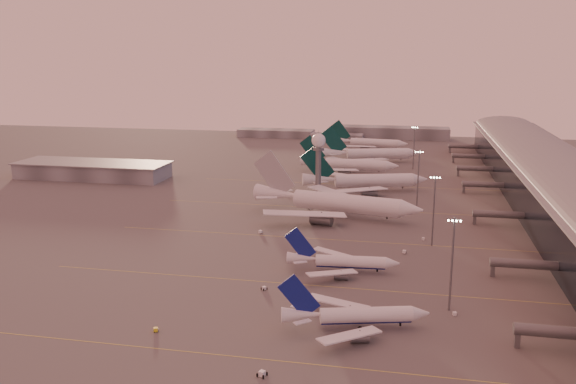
# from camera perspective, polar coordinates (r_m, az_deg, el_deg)

# --- Properties ---
(ground) EXTENTS (700.00, 700.00, 0.00)m
(ground) POSITION_cam_1_polar(r_m,az_deg,el_deg) (172.37, -5.06, -9.39)
(ground) COLOR #575454
(ground) RESTS_ON ground
(taxiway_markings) EXTENTS (180.00, 185.25, 0.02)m
(taxiway_markings) POSITION_cam_1_polar(r_m,az_deg,el_deg) (219.22, 6.73, -4.52)
(taxiway_markings) COLOR gold
(taxiway_markings) RESTS_ON ground
(terminal) EXTENTS (57.00, 362.00, 23.04)m
(terminal) POSITION_cam_1_polar(r_m,az_deg,el_deg) (275.30, 24.18, 0.26)
(terminal) COLOR black
(terminal) RESTS_ON ground
(hangar) EXTENTS (82.00, 27.00, 8.50)m
(hangar) POSITION_cam_1_polar(r_m,az_deg,el_deg) (342.20, -17.79, 1.99)
(hangar) COLOR slate
(hangar) RESTS_ON ground
(radar_tower) EXTENTS (6.40, 6.40, 31.10)m
(radar_tower) POSITION_cam_1_polar(r_m,az_deg,el_deg) (279.35, 2.87, 3.73)
(radar_tower) COLOR slate
(radar_tower) RESTS_ON ground
(mast_a) EXTENTS (3.60, 0.56, 25.00)m
(mast_a) POSITION_cam_1_polar(r_m,az_deg,el_deg) (161.49, 15.10, -6.16)
(mast_a) COLOR slate
(mast_a) RESTS_ON ground
(mast_b) EXTENTS (3.60, 0.56, 25.00)m
(mast_b) POSITION_cam_1_polar(r_m,az_deg,el_deg) (214.11, 13.48, -1.40)
(mast_b) COLOR slate
(mast_b) RESTS_ON ground
(mast_c) EXTENTS (3.60, 0.56, 25.00)m
(mast_c) POSITION_cam_1_polar(r_m,az_deg,el_deg) (267.68, 12.09, 1.49)
(mast_c) COLOR slate
(mast_c) RESTS_ON ground
(mast_d) EXTENTS (3.60, 0.56, 25.00)m
(mast_d) POSITION_cam_1_polar(r_m,az_deg,el_deg) (356.41, 11.70, 4.28)
(mast_d) COLOR slate
(mast_d) RESTS_ON ground
(distant_horizon) EXTENTS (165.00, 37.50, 9.00)m
(distant_horizon) POSITION_cam_1_polar(r_m,az_deg,el_deg) (483.73, 6.29, 5.49)
(distant_horizon) COLOR slate
(distant_horizon) RESTS_ON ground
(narrowbody_near) EXTENTS (36.17, 28.50, 14.42)m
(narrowbody_near) POSITION_cam_1_polar(r_m,az_deg,el_deg) (150.60, 6.34, -11.62)
(narrowbody_near) COLOR white
(narrowbody_near) RESTS_ON ground
(narrowbody_mid) EXTENTS (35.09, 27.94, 13.71)m
(narrowbody_mid) POSITION_cam_1_polar(r_m,az_deg,el_deg) (187.14, 5.14, -6.66)
(narrowbody_mid) COLOR white
(narrowbody_mid) RESTS_ON ground
(widebody_white) EXTENTS (71.72, 56.87, 25.57)m
(widebody_white) POSITION_cam_1_polar(r_m,az_deg,el_deg) (248.69, 4.49, -1.32)
(widebody_white) COLOR white
(widebody_white) RESTS_ON ground
(greentail_a) EXTENTS (60.48, 48.19, 22.49)m
(greentail_a) POSITION_cam_1_polar(r_m,az_deg,el_deg) (295.91, 7.28, 0.81)
(greentail_a) COLOR white
(greentail_a) RESTS_ON ground
(greentail_b) EXTENTS (56.00, 45.10, 20.33)m
(greentail_b) POSITION_cam_1_polar(r_m,az_deg,el_deg) (342.03, 5.75, 2.41)
(greentail_b) COLOR white
(greentail_b) RESTS_ON ground
(greentail_c) EXTENTS (60.86, 48.53, 22.58)m
(greentail_c) POSITION_cam_1_polar(r_m,az_deg,el_deg) (376.16, 7.81, 3.37)
(greentail_c) COLOR white
(greentail_c) RESTS_ON ground
(greentail_d) EXTENTS (54.27, 43.59, 19.75)m
(greentail_d) POSITION_cam_1_polar(r_m,az_deg,el_deg) (428.08, 7.61, 4.45)
(greentail_d) COLOR white
(greentail_d) RESTS_ON ground
(gsv_truck_a) EXTENTS (5.67, 3.70, 2.16)m
(gsv_truck_a) POSITION_cam_1_polar(r_m,az_deg,el_deg) (152.35, -12.11, -12.29)
(gsv_truck_a) COLOR yellow
(gsv_truck_a) RESTS_ON ground
(gsv_tug_near) EXTENTS (3.50, 4.51, 1.13)m
(gsv_tug_near) POSITION_cam_1_polar(r_m,az_deg,el_deg) (131.05, -2.44, -16.64)
(gsv_tug_near) COLOR white
(gsv_tug_near) RESTS_ON ground
(gsv_catering_a) EXTENTS (4.79, 3.11, 3.62)m
(gsv_catering_a) POSITION_cam_1_polar(r_m,az_deg,el_deg) (162.93, 15.41, -10.50)
(gsv_catering_a) COLOR white
(gsv_catering_a) RESTS_ON ground
(gsv_tug_mid) EXTENTS (3.68, 3.50, 0.91)m
(gsv_tug_mid) POSITION_cam_1_polar(r_m,az_deg,el_deg) (173.79, -2.25, -8.99)
(gsv_tug_mid) COLOR white
(gsv_tug_mid) RESTS_ON ground
(gsv_truck_b) EXTENTS (6.24, 2.71, 2.45)m
(gsv_truck_b) POSITION_cam_1_polar(r_m,az_deg,el_deg) (206.92, 10.97, -5.37)
(gsv_truck_b) COLOR white
(gsv_truck_b) RESTS_ON ground
(gsv_truck_c) EXTENTS (5.91, 5.56, 2.41)m
(gsv_truck_c) POSITION_cam_1_polar(r_m,az_deg,el_deg) (226.06, -2.49, -3.58)
(gsv_truck_c) COLOR white
(gsv_truck_c) RESTS_ON ground
(gsv_catering_b) EXTENTS (4.71, 2.29, 3.85)m
(gsv_catering_b) POSITION_cam_1_polar(r_m,az_deg,el_deg) (222.57, 12.60, -3.97)
(gsv_catering_b) COLOR white
(gsv_catering_b) RESTS_ON ground
(gsv_tug_far) EXTENTS (3.57, 3.53, 0.90)m
(gsv_tug_far) POSITION_cam_1_polar(r_m,az_deg,el_deg) (259.34, 2.09, -1.60)
(gsv_tug_far) COLOR white
(gsv_tug_far) RESTS_ON ground
(gsv_truck_d) EXTENTS (2.29, 5.41, 2.13)m
(gsv_truck_d) POSITION_cam_1_polar(r_m,az_deg,el_deg) (287.97, -0.22, -0.00)
(gsv_truck_d) COLOR white
(gsv_truck_d) RESTS_ON ground
(gsv_tug_hangar) EXTENTS (3.70, 2.31, 1.03)m
(gsv_tug_hangar) POSITION_cam_1_polar(r_m,az_deg,el_deg) (314.34, 11.60, 0.72)
(gsv_tug_hangar) COLOR yellow
(gsv_tug_hangar) RESTS_ON ground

